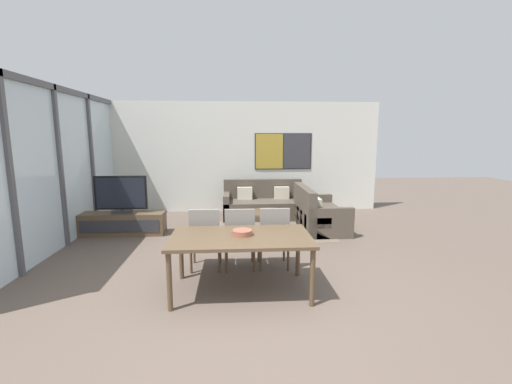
# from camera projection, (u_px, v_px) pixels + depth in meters

# --- Properties ---
(ground_plane) EXTENTS (24.00, 24.00, 0.00)m
(ground_plane) POSITION_uv_depth(u_px,v_px,m) (246.00, 318.00, 3.69)
(ground_plane) COLOR brown
(wall_back) EXTENTS (7.29, 0.09, 2.80)m
(wall_back) POSITION_uv_depth(u_px,v_px,m) (240.00, 157.00, 8.79)
(wall_back) COLOR silver
(wall_back) RESTS_ON ground_plane
(window_wall_left) EXTENTS (0.07, 5.41, 2.80)m
(window_wall_left) POSITION_uv_depth(u_px,v_px,m) (58.00, 160.00, 5.90)
(window_wall_left) COLOR silver
(window_wall_left) RESTS_ON ground_plane
(area_rug) EXTENTS (2.49, 1.71, 0.01)m
(area_rug) POSITION_uv_depth(u_px,v_px,m) (269.00, 231.00, 7.07)
(area_rug) COLOR #706051
(area_rug) RESTS_ON ground_plane
(tv_console) EXTENTS (1.64, 0.46, 0.44)m
(tv_console) POSITION_uv_depth(u_px,v_px,m) (123.00, 224.00, 6.81)
(tv_console) COLOR brown
(tv_console) RESTS_ON ground_plane
(television) EXTENTS (1.01, 0.20, 0.74)m
(television) POSITION_uv_depth(u_px,v_px,m) (121.00, 195.00, 6.71)
(television) COLOR #2D2D33
(television) RESTS_ON tv_console
(sofa_main) EXTENTS (1.92, 0.88, 0.89)m
(sofa_main) POSITION_uv_depth(u_px,v_px,m) (264.00, 205.00, 8.26)
(sofa_main) COLOR #51473D
(sofa_main) RESTS_ON ground_plane
(sofa_side) EXTENTS (0.88, 1.63, 0.89)m
(sofa_side) POSITION_uv_depth(u_px,v_px,m) (317.00, 215.00, 7.24)
(sofa_side) COLOR #51473D
(sofa_side) RESTS_ON ground_plane
(coffee_table) EXTENTS (0.82, 0.82, 0.41)m
(coffee_table) POSITION_uv_depth(u_px,v_px,m) (269.00, 216.00, 7.02)
(coffee_table) COLOR brown
(coffee_table) RESTS_ON ground_plane
(dining_table) EXTENTS (1.73, 1.00, 0.73)m
(dining_table) POSITION_uv_depth(u_px,v_px,m) (241.00, 241.00, 4.24)
(dining_table) COLOR brown
(dining_table) RESTS_ON ground_plane
(dining_chair_left) EXTENTS (0.46, 0.46, 0.93)m
(dining_chair_left) POSITION_uv_depth(u_px,v_px,m) (205.00, 236.00, 4.95)
(dining_chair_left) COLOR gray
(dining_chair_left) RESTS_ON ground_plane
(dining_chair_centre) EXTENTS (0.46, 0.46, 0.93)m
(dining_chair_centre) POSITION_uv_depth(u_px,v_px,m) (240.00, 236.00, 4.97)
(dining_chair_centre) COLOR gray
(dining_chair_centre) RESTS_ON ground_plane
(dining_chair_right) EXTENTS (0.46, 0.46, 0.93)m
(dining_chair_right) POSITION_uv_depth(u_px,v_px,m) (274.00, 235.00, 5.01)
(dining_chair_right) COLOR gray
(dining_chair_right) RESTS_ON ground_plane
(fruit_bowl) EXTENTS (0.25, 0.25, 0.07)m
(fruit_bowl) POSITION_uv_depth(u_px,v_px,m) (242.00, 232.00, 4.25)
(fruit_bowl) COLOR #995642
(fruit_bowl) RESTS_ON dining_table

